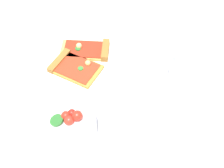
{
  "coord_description": "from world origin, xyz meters",
  "views": [
    {
      "loc": [
        0.43,
        0.33,
        0.63
      ],
      "look_at": [
        0.04,
        0.07,
        0.03
      ],
      "focal_mm": 45.49,
      "sensor_mm": 36.0,
      "label": 1
    }
  ],
  "objects_px": {
    "pizza_slice_near": "(89,50)",
    "soda_glass": "(183,70)",
    "salad_bowl": "(69,124)",
    "pizza_slice_far": "(73,67)",
    "plate": "(83,63)"
  },
  "relations": [
    {
      "from": "pizza_slice_near",
      "to": "soda_glass",
      "type": "bearing_deg",
      "value": 100.59
    },
    {
      "from": "salad_bowl",
      "to": "soda_glass",
      "type": "height_order",
      "value": "soda_glass"
    },
    {
      "from": "pizza_slice_near",
      "to": "soda_glass",
      "type": "distance_m",
      "value": 0.29
    },
    {
      "from": "pizza_slice_far",
      "to": "salad_bowl",
      "type": "relative_size",
      "value": 1.06
    },
    {
      "from": "salad_bowl",
      "to": "pizza_slice_near",
      "type": "bearing_deg",
      "value": -153.72
    },
    {
      "from": "pizza_slice_near",
      "to": "soda_glass",
      "type": "height_order",
      "value": "soda_glass"
    },
    {
      "from": "salad_bowl",
      "to": "soda_glass",
      "type": "distance_m",
      "value": 0.33
    },
    {
      "from": "salad_bowl",
      "to": "plate",
      "type": "bearing_deg",
      "value": -151.27
    },
    {
      "from": "plate",
      "to": "soda_glass",
      "type": "bearing_deg",
      "value": 109.39
    },
    {
      "from": "pizza_slice_far",
      "to": "soda_glass",
      "type": "distance_m",
      "value": 0.31
    },
    {
      "from": "pizza_slice_near",
      "to": "salad_bowl",
      "type": "distance_m",
      "value": 0.27
    },
    {
      "from": "pizza_slice_near",
      "to": "pizza_slice_far",
      "type": "bearing_deg",
      "value": 2.44
    },
    {
      "from": "pizza_slice_near",
      "to": "soda_glass",
      "type": "relative_size",
      "value": 1.4
    },
    {
      "from": "soda_glass",
      "to": "pizza_slice_far",
      "type": "bearing_deg",
      "value": -64.39
    },
    {
      "from": "pizza_slice_far",
      "to": "pizza_slice_near",
      "type": "bearing_deg",
      "value": -177.56
    }
  ]
}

